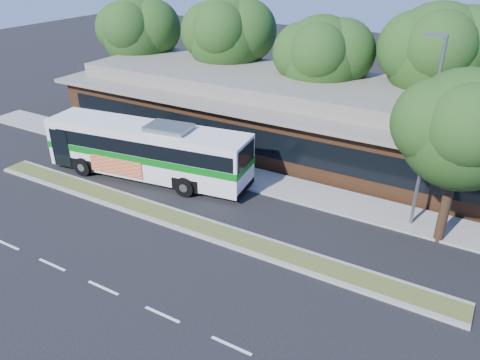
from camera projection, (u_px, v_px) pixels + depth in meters
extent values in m
plane|color=black|center=(179.00, 229.00, 22.57)|extent=(120.00, 120.00, 0.00)
cube|color=#3D5022|center=(186.00, 222.00, 23.00)|extent=(26.00, 1.10, 0.15)
cube|color=gray|center=(244.00, 177.00, 27.48)|extent=(44.00, 2.60, 0.12)
cube|color=black|center=(76.00, 111.00, 38.34)|extent=(14.00, 12.00, 0.01)
cube|color=#58331B|center=(292.00, 119.00, 31.86)|extent=(32.00, 10.00, 3.20)
cube|color=slate|center=(293.00, 95.00, 31.09)|extent=(33.20, 11.20, 0.24)
cube|color=slate|center=(294.00, 85.00, 30.80)|extent=(30.00, 8.00, 1.00)
cube|color=black|center=(257.00, 142.00, 27.94)|extent=(30.00, 0.06, 1.60)
cylinder|color=slate|center=(427.00, 140.00, 20.86)|extent=(0.16, 0.16, 9.00)
cube|color=slate|center=(436.00, 35.00, 19.00)|extent=(0.90, 0.18, 0.14)
cylinder|color=black|center=(142.00, 78.00, 39.94)|extent=(0.44, 0.44, 3.99)
sphere|color=#193E14|center=(137.00, 33.00, 38.25)|extent=(5.80, 5.80, 5.80)
sphere|color=#193E14|center=(153.00, 28.00, 37.79)|extent=(4.52, 4.52, 4.52)
cylinder|color=black|center=(228.00, 87.00, 37.09)|extent=(0.44, 0.44, 4.20)
sphere|color=#193E14|center=(227.00, 37.00, 35.32)|extent=(6.00, 6.00, 6.00)
sphere|color=#193E14|center=(245.00, 31.00, 34.84)|extent=(4.68, 4.68, 4.68)
cylinder|color=black|center=(317.00, 109.00, 32.83)|extent=(0.44, 0.44, 3.78)
sphere|color=#193E14|center=(321.00, 58.00, 31.21)|extent=(5.60, 5.60, 5.60)
sphere|color=#193E14|center=(342.00, 52.00, 30.77)|extent=(4.37, 4.37, 4.37)
cylinder|color=black|center=(424.00, 118.00, 30.32)|extent=(0.44, 0.44, 4.41)
sphere|color=#193E14|center=(436.00, 54.00, 28.48)|extent=(6.20, 6.20, 6.20)
sphere|color=#193E14|center=(464.00, 47.00, 27.99)|extent=(4.84, 4.84, 4.84)
cube|color=silver|center=(147.00, 150.00, 26.81)|extent=(12.41, 4.24, 2.80)
cube|color=black|center=(151.00, 141.00, 26.45)|extent=(11.45, 4.15, 0.84)
cube|color=silver|center=(145.00, 129.00, 26.23)|extent=(12.43, 4.26, 0.26)
cube|color=#046712|center=(148.00, 151.00, 26.85)|extent=(12.48, 4.31, 0.39)
cube|color=black|center=(62.00, 130.00, 28.72)|extent=(0.37, 2.26, 1.74)
cube|color=black|center=(246.00, 155.00, 24.45)|extent=(0.35, 2.11, 1.12)
cube|color=#CB3B4D|center=(116.00, 167.00, 26.49)|extent=(3.42, 0.53, 1.01)
cube|color=slate|center=(169.00, 128.00, 25.60)|extent=(2.63, 1.94, 0.30)
cylinder|color=black|center=(83.00, 167.00, 27.56)|extent=(1.16, 0.52, 1.12)
cylinder|color=black|center=(109.00, 151.00, 29.66)|extent=(1.16, 0.52, 1.12)
cylinder|color=black|center=(185.00, 187.00, 25.27)|extent=(1.16, 0.52, 1.12)
cylinder|color=black|center=(206.00, 168.00, 27.37)|extent=(1.16, 0.52, 1.12)
imported|color=silver|center=(100.00, 112.00, 35.94)|extent=(5.42, 3.90, 1.46)
cylinder|color=black|center=(446.00, 204.00, 20.84)|extent=(0.44, 0.44, 3.92)
sphere|color=#193E14|center=(463.00, 130.00, 19.26)|extent=(5.10, 5.10, 5.10)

